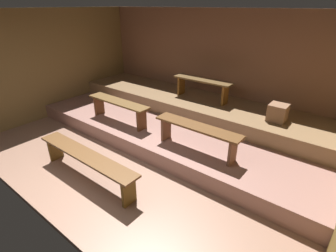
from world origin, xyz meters
The scene contains 10 objects.
ground centered at (0.00, 2.08, -0.04)m, with size 7.18×4.97×0.08m, color #906955.
wall_back centered at (0.00, 4.20, 1.28)m, with size 7.18×0.06×2.57m, color brown.
wall_left centered at (-3.22, 2.08, 1.28)m, with size 0.06×4.97×2.57m, color brown.
platform_lower centered at (0.00, 2.80, 0.15)m, with size 6.38×2.74×0.31m, color #95695D.
platform_middle centered at (0.00, 3.49, 0.46)m, with size 6.38×1.37×0.31m, color #8E6C49.
bench_floor_center centered at (-0.20, 0.51, 0.38)m, with size 2.18×0.31×0.47m.
bench_lower_left centered at (-0.99, 1.95, 0.67)m, with size 1.59×0.31×0.47m.
bench_lower_right centered at (0.99, 1.95, 0.67)m, with size 1.59×0.31×0.47m.
bench_middle_center centered at (0.11, 3.55, 0.98)m, with size 1.41×0.31×0.47m.
wooden_crate_middle centered at (1.88, 3.38, 0.78)m, with size 0.33×0.33×0.33m, color #896044.
Camera 1 is at (2.99, -1.40, 2.64)m, focal length 27.23 mm.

